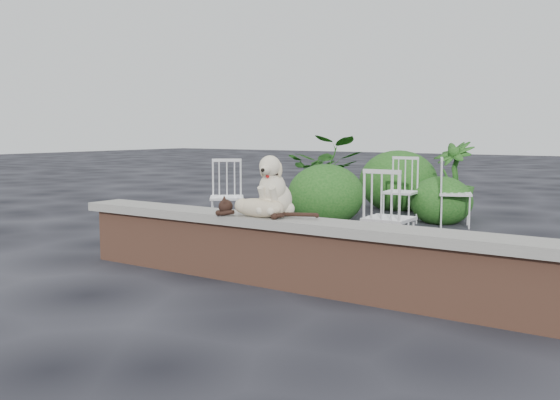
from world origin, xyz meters
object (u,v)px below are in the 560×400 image
Objects in this scene: chair_e at (455,192)px; chair_a at (227,196)px; chair_b at (401,191)px; dog at (276,185)px; chair_c at (389,217)px; potted_plant_b at (453,179)px; potted_plant_a at (326,176)px; cat at (258,207)px.

chair_a is at bearing 112.52° from chair_e.
chair_b is at bearing 87.75° from chair_e.
dog is 1.37m from chair_c.
chair_a is at bearing -134.46° from chair_b.
potted_plant_b is (-0.65, 3.78, 0.10)m from chair_c.
potted_plant_b reaches higher than chair_b.
potted_plant_b is at bearing -0.09° from chair_e.
potted_plant_a is at bearing -146.97° from potted_plant_b.
cat is 3.88m from chair_b.
chair_c is 1.00× the size of chair_b.
cat is 1.12× the size of chair_a.
chair_b is 1.00× the size of chair_e.
chair_c is 1.00× the size of chair_e.
chair_c is at bearing -80.17° from potted_plant_b.
chair_b reaches higher than cat.
potted_plant_b reaches higher than chair_e.
chair_c is at bearing -73.93° from chair_b.
potted_plant_a is (-1.69, 4.09, -0.05)m from cat.
potted_plant_b reaches higher than chair_c.
cat is at bearing -89.16° from potted_plant_b.
cat is 1.12× the size of chair_b.
potted_plant_a is (-1.77, 3.94, -0.23)m from dog.
potted_plant_a reaches higher than chair_b.
dog is 2.74m from chair_a.
chair_c is at bearing -51.69° from chair_a.
dog is 0.24m from cat.
chair_a is (-2.51, 0.60, 0.00)m from chair_c.
chair_c is 2.67m from chair_b.
potted_plant_b is (1.86, 3.17, 0.10)m from chair_a.
potted_plant_a is 1.93m from potted_plant_b.
cat is 2.77m from chair_a.
chair_c reaches higher than cat.
dog is at bearing -88.22° from potted_plant_b.
potted_plant_b reaches higher than cat.
chair_b is at bearing -10.10° from potted_plant_a.
potted_plant_a is at bearing 165.05° from chair_b.
chair_c is 3.83m from potted_plant_b.
potted_plant_a reaches higher than chair_a.
potted_plant_b reaches higher than chair_a.
chair_a is (-1.93, 1.97, -0.20)m from cat.
chair_b is (-0.45, 3.71, -0.37)m from dog.
chair_a is 2.14m from potted_plant_a.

